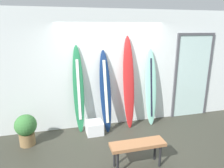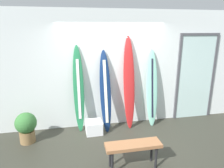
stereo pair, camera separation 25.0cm
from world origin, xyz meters
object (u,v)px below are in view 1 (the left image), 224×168
at_px(surfboard_emerald, 79,91).
at_px(bench, 138,146).
at_px(potted_plant, 26,128).
at_px(surfboard_seafoam, 151,88).
at_px(surfboard_crimson, 129,84).
at_px(display_block_left, 94,128).
at_px(glass_door, 192,75).
at_px(surfboard_navy, 105,92).

height_order(surfboard_emerald, bench, surfboard_emerald).
bearing_deg(potted_plant, surfboard_seafoam, 6.16).
height_order(surfboard_crimson, potted_plant, surfboard_crimson).
distance_m(display_block_left, glass_door, 2.95).
distance_m(surfboard_emerald, surfboard_crimson, 1.19).
relative_size(surfboard_navy, potted_plant, 2.84).
bearing_deg(surfboard_seafoam, glass_door, 7.97).
bearing_deg(surfboard_seafoam, potted_plant, -173.84).
distance_m(display_block_left, bench, 1.47).
bearing_deg(surfboard_emerald, surfboard_crimson, -2.56).
relative_size(surfboard_navy, bench, 1.96).
xyz_separation_m(surfboard_navy, potted_plant, (-1.75, -0.27, -0.57)).
relative_size(surfboard_navy, surfboard_crimson, 0.86).
distance_m(surfboard_crimson, potted_plant, 2.45).
relative_size(surfboard_seafoam, display_block_left, 4.92).
bearing_deg(surfboard_seafoam, surfboard_emerald, 178.69).
distance_m(surfboard_emerald, potted_plant, 1.34).
height_order(surfboard_seafoam, glass_door, glass_door).
relative_size(surfboard_navy, display_block_left, 4.95).
distance_m(glass_door, potted_plant, 4.29).
xyz_separation_m(surfboard_seafoam, display_block_left, (-1.47, -0.20, -0.79)).
distance_m(surfboard_crimson, display_block_left, 1.31).
bearing_deg(surfboard_crimson, surfboard_navy, -176.56).
height_order(surfboard_crimson, surfboard_seafoam, surfboard_crimson).
height_order(surfboard_crimson, bench, surfboard_crimson).
height_order(surfboard_seafoam, display_block_left, surfboard_seafoam).
relative_size(surfboard_seafoam, glass_door, 0.84).
bearing_deg(glass_door, surfboard_navy, -174.72).
bearing_deg(bench, surfboard_crimson, 77.22).
bearing_deg(surfboard_navy, glass_door, 5.28).
relative_size(display_block_left, potted_plant, 0.57).
relative_size(surfboard_crimson, glass_door, 0.98).
bearing_deg(surfboard_navy, display_block_left, -153.25).
relative_size(surfboard_emerald, surfboard_navy, 1.06).
bearing_deg(bench, surfboard_emerald, 117.88).
bearing_deg(surfboard_emerald, surfboard_navy, -8.19).
bearing_deg(surfboard_emerald, glass_door, 2.59).
xyz_separation_m(surfboard_crimson, glass_door, (1.87, 0.19, 0.07)).
bearing_deg(surfboard_seafoam, surfboard_navy, -177.68).
xyz_separation_m(glass_door, potted_plant, (-4.19, -0.49, -0.78)).
bearing_deg(potted_plant, surfboard_emerald, 17.32).
height_order(surfboard_navy, potted_plant, surfboard_navy).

